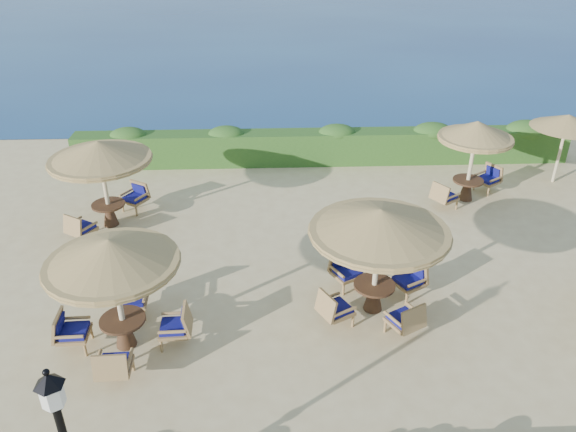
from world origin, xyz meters
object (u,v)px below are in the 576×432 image
Objects in this scene: cafe_set_1 at (379,240)px; cafe_set_3 at (101,162)px; cafe_set_4 at (474,145)px; extra_parasol at (568,121)px; cafe_set_0 at (115,276)px.

cafe_set_3 is at bearing 148.77° from cafe_set_1.
cafe_set_4 is at bearing 6.25° from cafe_set_3.
extra_parasol is 10.03m from cafe_set_1.
cafe_set_1 is (-7.44, -6.72, -0.27)m from extra_parasol.
cafe_set_3 and cafe_set_4 have the same top height.
extra_parasol is at bearing 19.27° from cafe_set_4.
cafe_set_4 is at bearing 34.47° from cafe_set_0.
cafe_set_0 and cafe_set_3 have the same top height.
cafe_set_4 is (11.08, 1.21, -0.14)m from cafe_set_3.
cafe_set_1 and cafe_set_4 have the same top height.
cafe_set_0 is 5.62m from cafe_set_1.
cafe_set_3 is at bearing 106.37° from cafe_set_0.
cafe_set_3 is 11.15m from cafe_set_4.
cafe_set_0 is at bearing -169.55° from cafe_set_1.
cafe_set_1 is at bearing -137.92° from extra_parasol.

